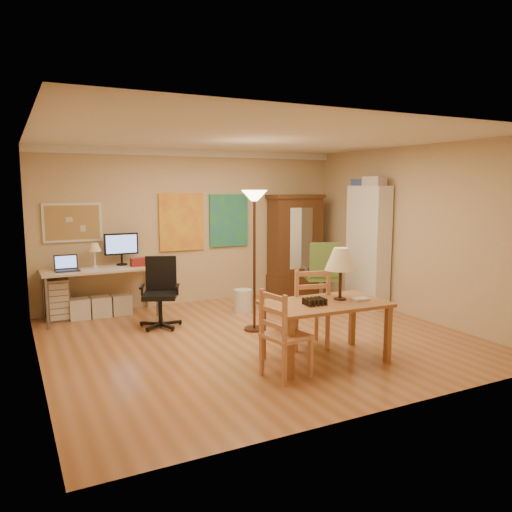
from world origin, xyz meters
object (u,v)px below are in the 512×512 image
office_chair_black (161,308)px  office_chair_green (322,290)px  dining_table (331,290)px  bookshelf (368,247)px  computer_desk (102,287)px  armoire (295,251)px

office_chair_black → office_chair_green: size_ratio=0.90×
dining_table → office_chair_black: (-1.43, 2.29, -0.57)m
office_chair_green → bookshelf: bearing=-15.2°
computer_desk → armoire: 3.63m
armoire → bookshelf: 1.54m
armoire → computer_desk: bearing=-178.7°
dining_table → bookshelf: size_ratio=0.71×
computer_desk → office_chair_green: computer_desk is taller
dining_table → office_chair_green: dining_table is taller
office_chair_black → bookshelf: 3.67m
dining_table → office_chair_green: (1.35, 2.17, -0.54)m
office_chair_black → armoire: size_ratio=0.54×
computer_desk → office_chair_black: (0.66, -0.98, -0.21)m
office_chair_black → armoire: bearing=19.7°
office_chair_green → office_chair_black: bearing=177.5°
office_chair_green → bookshelf: 1.10m
office_chair_black → armoire: armoire is taller
office_chair_green → armoire: bearing=81.8°
computer_desk → office_chair_green: (3.45, -1.10, -0.17)m
computer_desk → dining_table: bearing=-57.4°
dining_table → computer_desk: bearing=122.6°
computer_desk → office_chair_green: size_ratio=1.51×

